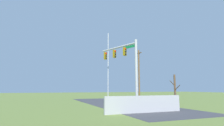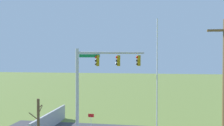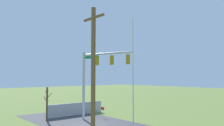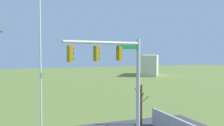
{
  "view_description": "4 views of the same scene",
  "coord_description": "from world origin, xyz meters",
  "px_view_note": "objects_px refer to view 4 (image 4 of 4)",
  "views": [
    {
      "loc": [
        20.48,
        -10.58,
        2.12
      ],
      "look_at": [
        -0.38,
        -2.42,
        5.14
      ],
      "focal_mm": 30.26,
      "sensor_mm": 36.0,
      "label": 1
    },
    {
      "loc": [
        -3.38,
        18.86,
        6.59
      ],
      "look_at": [
        -0.09,
        -1.75,
        6.12
      ],
      "focal_mm": 37.92,
      "sensor_mm": 36.0,
      "label": 2
    },
    {
      "loc": [
        -17.91,
        12.8,
        4.63
      ],
      "look_at": [
        -0.98,
        -1.72,
        6.01
      ],
      "focal_mm": 35.95,
      "sensor_mm": 36.0,
      "label": 3
    },
    {
      "loc": [
        -5.1,
        -16.86,
        6.48
      ],
      "look_at": [
        0.46,
        -1.85,
        5.71
      ],
      "focal_mm": 39.46,
      "sensor_mm": 36.0,
      "label": 4
    }
  ],
  "objects_px": {
    "signal_mast": "(120,70)",
    "flagpole": "(41,76)",
    "bare_tree": "(141,104)",
    "distant_building": "(150,65)"
  },
  "relations": [
    {
      "from": "flagpole",
      "to": "bare_tree",
      "type": "xyz_separation_m",
      "value": [
        8.82,
        4.01,
        -3.13
      ]
    },
    {
      "from": "signal_mast",
      "to": "flagpole",
      "type": "height_order",
      "value": "flagpole"
    },
    {
      "from": "bare_tree",
      "to": "distant_building",
      "type": "bearing_deg",
      "value": 59.92
    },
    {
      "from": "signal_mast",
      "to": "flagpole",
      "type": "xyz_separation_m",
      "value": [
        -5.24,
        -0.18,
        -0.22
      ]
    },
    {
      "from": "signal_mast",
      "to": "bare_tree",
      "type": "distance_m",
      "value": 6.22
    },
    {
      "from": "flagpole",
      "to": "distant_building",
      "type": "xyz_separation_m",
      "value": [
        31.8,
        43.68,
        -2.24
      ]
    },
    {
      "from": "bare_tree",
      "to": "distant_building",
      "type": "height_order",
      "value": "distant_building"
    },
    {
      "from": "signal_mast",
      "to": "flagpole",
      "type": "distance_m",
      "value": 5.25
    },
    {
      "from": "bare_tree",
      "to": "distant_building",
      "type": "relative_size",
      "value": 0.34
    },
    {
      "from": "distant_building",
      "to": "flagpole",
      "type": "bearing_deg",
      "value": 177.38
    }
  ]
}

